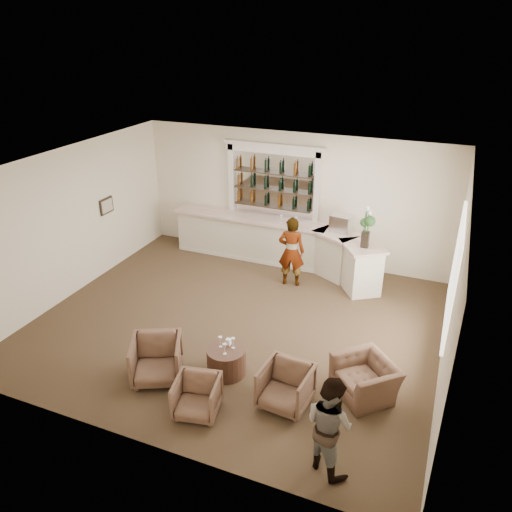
{
  "coord_description": "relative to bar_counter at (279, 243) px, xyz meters",
  "views": [
    {
      "loc": [
        3.72,
        -7.97,
        5.66
      ],
      "look_at": [
        0.06,
        0.9,
        1.16
      ],
      "focal_mm": 35.0,
      "sensor_mm": 36.0,
      "label": 1
    }
  ],
  "objects": [
    {
      "name": "flower_vase",
      "position": [
        2.26,
        -0.69,
        1.1
      ],
      "size": [
        0.25,
        0.25,
        0.96
      ],
      "color": "black",
      "rests_on": "bar_counter"
    },
    {
      "name": "wine_glass_bar_right",
      "position": [
        0.05,
        -0.03,
        0.67
      ],
      "size": [
        0.07,
        0.07,
        0.21
      ],
      "primitive_type": null,
      "color": "white",
      "rests_on": "bar_counter"
    },
    {
      "name": "back_bar_alcove",
      "position": [
        -0.34,
        0.41,
        1.46
      ],
      "size": [
        2.64,
        0.25,
        3.0
      ],
      "color": "white",
      "rests_on": "ground"
    },
    {
      "name": "armchair_right",
      "position": [
        1.9,
        -4.91,
        -0.21
      ],
      "size": [
        0.84,
        0.86,
        0.72
      ],
      "primitive_type": "imported",
      "rotation": [
        0.0,
        0.0,
        -0.09
      ],
      "color": "brown",
      "rests_on": "ground"
    },
    {
      "name": "guest",
      "position": [
        2.85,
        -5.87,
        0.19
      ],
      "size": [
        0.93,
        0.88,
        1.52
      ],
      "primitive_type": "imported",
      "rotation": [
        0.0,
        0.0,
        2.6
      ],
      "color": "gray",
      "rests_on": "ground"
    },
    {
      "name": "espresso_machine",
      "position": [
        1.56,
        -0.01,
        0.78
      ],
      "size": [
        0.54,
        0.47,
        0.42
      ],
      "primitive_type": "cube",
      "rotation": [
        0.0,
        0.0,
        -0.17
      ],
      "color": "silver",
      "rests_on": "bar_counter"
    },
    {
      "name": "wine_glass_tbl_c",
      "position": [
        0.71,
        -4.67,
        0.03
      ],
      "size": [
        0.07,
        0.07,
        0.21
      ],
      "primitive_type": null,
      "color": "white",
      "rests_on": "cocktail_table"
    },
    {
      "name": "armchair_center",
      "position": [
        0.67,
        -5.62,
        -0.25
      ],
      "size": [
        0.82,
        0.83,
        0.64
      ],
      "primitive_type": "imported",
      "rotation": [
        0.0,
        0.0,
        0.21
      ],
      "color": "brown",
      "rests_on": "ground"
    },
    {
      "name": "napkin_holder",
      "position": [
        0.65,
        -4.4,
        -0.01
      ],
      "size": [
        0.08,
        0.08,
        0.12
      ],
      "primitive_type": "cube",
      "color": "white",
      "rests_on": "cocktail_table"
    },
    {
      "name": "armchair_left",
      "position": [
        -0.38,
        -5.13,
        -0.18
      ],
      "size": [
        1.13,
        1.14,
        0.78
      ],
      "primitive_type": "imported",
      "rotation": [
        0.0,
        0.0,
        0.46
      ],
      "color": "brown",
      "rests_on": "ground"
    },
    {
      "name": "room_shell",
      "position": [
        0.33,
        -2.29,
        1.77
      ],
      "size": [
        8.04,
        7.02,
        3.32
      ],
      "color": "#F2E4C9",
      "rests_on": "ground"
    },
    {
      "name": "ground",
      "position": [
        0.16,
        -3.0,
        -0.57
      ],
      "size": [
        8.0,
        8.0,
        0.0
      ],
      "primitive_type": "plane",
      "color": "brown",
      "rests_on": "ground"
    },
    {
      "name": "wine_glass_bar_left",
      "position": [
        0.43,
        0.0,
        0.67
      ],
      "size": [
        0.07,
        0.07,
        0.21
      ],
      "primitive_type": null,
      "color": "white",
      "rests_on": "bar_counter"
    },
    {
      "name": "sommelier",
      "position": [
        0.64,
        -0.94,
        0.27
      ],
      "size": [
        0.68,
        0.5,
        1.69
      ],
      "primitive_type": "imported",
      "rotation": [
        0.0,
        0.0,
        3.32
      ],
      "color": "gray",
      "rests_on": "ground"
    },
    {
      "name": "wine_glass_tbl_a",
      "position": [
        0.55,
        -4.51,
        0.03
      ],
      "size": [
        0.07,
        0.07,
        0.21
      ],
      "primitive_type": null,
      "color": "white",
      "rests_on": "cocktail_table"
    },
    {
      "name": "bar_counter",
      "position": [
        0.0,
        0.0,
        0.0
      ],
      "size": [
        5.72,
        1.8,
        1.14
      ],
      "color": "beige",
      "rests_on": "ground"
    },
    {
      "name": "cocktail_table",
      "position": [
        0.67,
        -4.54,
        -0.32
      ],
      "size": [
        0.69,
        0.69,
        0.5
      ],
      "primitive_type": "cylinder",
      "color": "#523323",
      "rests_on": "ground"
    },
    {
      "name": "wine_glass_tbl_b",
      "position": [
        0.77,
        -4.46,
        0.03
      ],
      "size": [
        0.07,
        0.07,
        0.21
      ],
      "primitive_type": null,
      "color": "white",
      "rests_on": "cocktail_table"
    },
    {
      "name": "armchair_far",
      "position": [
        3.04,
        -4.17,
        -0.26
      ],
      "size": [
        1.3,
        1.3,
        0.64
      ],
      "primitive_type": "imported",
      "rotation": [
        0.0,
        0.0,
        -0.8
      ],
      "color": "brown",
      "rests_on": "ground"
    }
  ]
}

